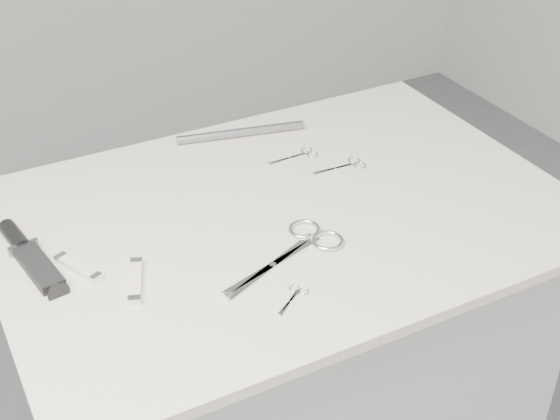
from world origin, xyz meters
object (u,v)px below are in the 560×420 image
embroidery_scissors_b (347,166)px  tiny_scissors (294,297)px  plinth (283,396)px  sheathed_knife (28,253)px  pocket_knife_b (78,267)px  large_shears (301,245)px  embroidery_scissors_a (300,155)px  pocket_knife_a (135,280)px  metal_rail (241,132)px

embroidery_scissors_b → tiny_scissors: 0.40m
tiny_scissors → plinth: bearing=30.6°
embroidery_scissors_b → sheathed_knife: 0.61m
tiny_scissors → pocket_knife_b: bearing=106.2°
large_shears → embroidery_scissors_b: (0.21, 0.19, -0.00)m
large_shears → pocket_knife_b: (-0.34, 0.11, 0.00)m
embroidery_scissors_a → tiny_scissors: (-0.22, -0.37, -0.00)m
embroidery_scissors_a → sheathed_knife: (-0.55, -0.08, 0.01)m
embroidery_scissors_b → embroidery_scissors_a: bearing=129.7°
tiny_scissors → pocket_knife_a: (-0.20, 0.14, 0.01)m
large_shears → pocket_knife_a: pocket_knife_a is taller
embroidery_scissors_a → pocket_knife_a: pocket_knife_a is taller
plinth → pocket_knife_a: pocket_knife_a is taller
embroidery_scissors_b → metal_rail: metal_rail is taller
metal_rail → tiny_scissors: bearing=-106.7°
tiny_scissors → embroidery_scissors_a: bearing=24.7°
embroidery_scissors_b → plinth: bearing=-154.8°
large_shears → embroidery_scissors_b: size_ratio=2.23×
pocket_knife_a → metal_rail: (0.35, 0.36, 0.00)m
embroidery_scissors_b → pocket_knife_a: 0.50m
embroidery_scissors_a → pocket_knife_b: bearing=-164.3°
embroidery_scissors_a → pocket_knife_a: (-0.42, -0.23, 0.00)m
sheathed_knife → pocket_knife_b: sheathed_knife is taller
pocket_knife_b → metal_rail: (0.42, 0.28, 0.00)m
pocket_knife_a → pocket_knife_b: 0.10m
sheathed_knife → pocket_knife_a: size_ratio=1.95×
metal_rail → pocket_knife_a: bearing=-134.4°
plinth → embroidery_scissors_b: (0.18, 0.08, 0.47)m
embroidery_scissors_b → pocket_knife_a: pocket_knife_a is taller
large_shears → pocket_knife_a: bearing=152.1°
embroidery_scissors_b → sheathed_knife: sheathed_knife is taller
tiny_scissors → pocket_knife_b: 0.34m
large_shears → embroidery_scissors_a: size_ratio=2.32×
large_shears → pocket_knife_b: 0.36m
pocket_knife_a → metal_rail: size_ratio=0.40×
pocket_knife_a → embroidery_scissors_a: bearing=-40.2°
large_shears → pocket_knife_b: pocket_knife_b is taller
embroidery_scissors_a → pocket_knife_b: size_ratio=1.09×
tiny_scissors → embroidery_scissors_b: bearing=11.7°
sheathed_knife → tiny_scissors: bearing=-139.6°
embroidery_scissors_a → embroidery_scissors_b: bearing=-54.6°
tiny_scissors → pocket_knife_a: size_ratio=0.65×
metal_rail → sheathed_knife: bearing=-156.2°
sheathed_knife → plinth: bearing=-107.7°
pocket_knife_b → sheathed_knife: bearing=16.6°
metal_rail → plinth: bearing=-100.1°
embroidery_scissors_b → pocket_knife_b: bearing=-169.6°
embroidery_scissors_a → pocket_knife_a: size_ratio=0.98×
sheathed_knife → pocket_knife_b: size_ratio=2.16×
metal_rail → pocket_knife_b: bearing=-145.9°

